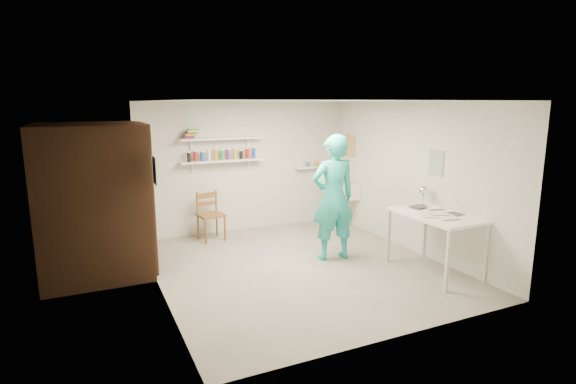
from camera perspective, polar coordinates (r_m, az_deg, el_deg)
name	(u,v)px	position (r m, az deg, el deg)	size (l,w,h in m)	color
floor	(299,267)	(6.73, 1.46, -9.50)	(4.00, 4.50, 0.02)	slate
ceiling	(300,100)	(6.29, 1.57, 11.58)	(4.00, 4.50, 0.02)	silver
wall_back	(246,167)	(8.46, -5.33, 3.23)	(4.00, 0.02, 2.40)	silver
wall_front	(403,225)	(4.54, 14.35, -4.10)	(4.00, 0.02, 2.40)	silver
wall_left	(155,199)	(5.81, -16.54, -0.89)	(0.02, 4.50, 2.40)	silver
wall_right	(411,177)	(7.50, 15.40, 1.85)	(0.02, 4.50, 2.40)	silver
doorway_recess	(146,199)	(6.87, -17.61, -0.82)	(0.02, 0.90, 2.00)	black
corridor_box	(93,200)	(6.81, -23.55, -0.91)	(1.40, 1.50, 2.10)	brown
door_lintel	(143,126)	(6.74, -17.97, 7.96)	(0.06, 1.05, 0.10)	brown
door_jamb_near	(152,206)	(6.39, -16.84, -1.66)	(0.06, 0.10, 2.00)	brown
door_jamb_far	(143,192)	(7.36, -17.98, -0.06)	(0.06, 0.10, 2.00)	brown
shelf_lower	(222,161)	(8.16, -8.36, 3.93)	(1.50, 0.22, 0.03)	white
shelf_upper	(222,139)	(8.12, -8.44, 6.73)	(1.50, 0.22, 0.03)	white
ledge_shelf	(312,167)	(8.93, 3.07, 3.17)	(0.70, 0.14, 0.03)	white
poster_left	(154,171)	(5.80, -16.60, 2.61)	(0.01, 0.28, 0.36)	#334C7F
poster_right_a	(350,146)	(8.88, 7.88, 5.83)	(0.01, 0.34, 0.42)	#995933
poster_right_b	(436,163)	(7.04, 18.27, 3.56)	(0.01, 0.30, 0.38)	#3F724C
belfast_sink	(341,190)	(8.79, 6.78, 0.21)	(0.48, 0.60, 0.30)	white
man	(333,198)	(6.84, 5.77, -0.73)	(0.70, 0.46, 1.92)	#23B2AB
wall_clock	(325,175)	(6.96, 4.78, 2.18)	(0.35, 0.35, 0.04)	#F1F0A4
wooden_chair	(211,215)	(7.96, -9.75, -2.91)	(0.42, 0.40, 0.90)	brown
work_table	(435,243)	(6.71, 18.12, -6.19)	(0.77, 1.28, 0.85)	white
desk_lamp	(424,191)	(7.06, 16.88, 0.15)	(0.16, 0.16, 0.16)	silver
spray_cans	(222,155)	(8.15, -8.38, 4.63)	(1.34, 0.06, 0.17)	black
book_stack	(191,134)	(7.98, -12.28, 7.23)	(0.28, 0.14, 0.17)	red
ledge_pots	(312,164)	(8.92, 3.07, 3.55)	(0.48, 0.07, 0.09)	silver
papers	(437,213)	(6.60, 18.36, -2.51)	(0.30, 0.22, 0.03)	silver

